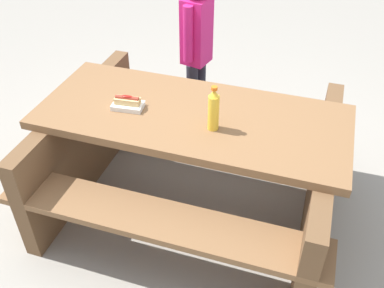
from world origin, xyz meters
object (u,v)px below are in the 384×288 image
(soda_bottle, at_px, (214,110))
(hotdog_tray, at_px, (128,103))
(child_in_coat, at_px, (197,32))
(picnic_table, at_px, (192,154))

(soda_bottle, distance_m, hotdog_tray, 0.54)
(soda_bottle, relative_size, hotdog_tray, 1.44)
(hotdog_tray, height_order, child_in_coat, child_in_coat)
(picnic_table, distance_m, child_in_coat, 1.04)
(picnic_table, bearing_deg, hotdog_tray, 5.54)
(soda_bottle, xyz_separation_m, child_in_coat, (0.35, -1.06, -0.05))
(soda_bottle, xyz_separation_m, hotdog_tray, (0.53, -0.08, -0.09))
(picnic_table, distance_m, hotdog_tray, 0.51)
(picnic_table, xyz_separation_m, hotdog_tray, (0.38, 0.04, 0.34))
(child_in_coat, bearing_deg, hotdog_tray, 79.95)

